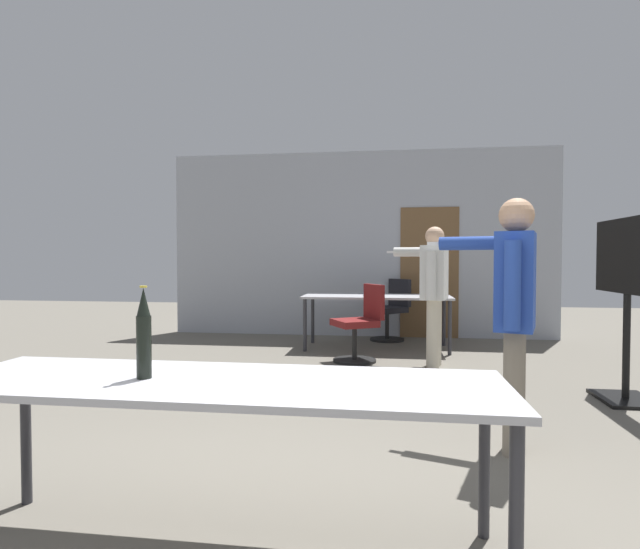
# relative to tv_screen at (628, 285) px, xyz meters

# --- Properties ---
(back_wall) EXTENTS (6.14, 0.12, 2.96)m
(back_wall) POSITION_rel_tv_screen_xyz_m (-2.50, 3.40, 0.45)
(back_wall) COLOR #A3A8B2
(back_wall) RESTS_ON ground_plane
(conference_table_near) EXTENTS (2.36, 0.68, 0.74)m
(conference_table_near) POSITION_rel_tv_screen_xyz_m (-2.75, -2.65, -0.34)
(conference_table_near) COLOR #A8A8AD
(conference_table_near) RESTS_ON ground_plane
(conference_table_far) EXTENTS (2.01, 0.81, 0.74)m
(conference_table_far) POSITION_rel_tv_screen_xyz_m (-2.22, 2.28, -0.34)
(conference_table_far) COLOR #A8A8AD
(conference_table_far) RESTS_ON ground_plane
(tv_screen) EXTENTS (0.44, 1.23, 1.60)m
(tv_screen) POSITION_rel_tv_screen_xyz_m (0.00, 0.00, 0.00)
(tv_screen) COLOR black
(tv_screen) RESTS_ON ground_plane
(person_far_watching) EXTENTS (0.69, 0.73, 1.63)m
(person_far_watching) POSITION_rel_tv_screen_xyz_m (-1.26, -1.31, -0.03)
(person_far_watching) COLOR slate
(person_far_watching) RESTS_ON ground_plane
(person_right_polo) EXTENTS (0.73, 0.80, 1.61)m
(person_right_polo) POSITION_rel_tv_screen_xyz_m (-1.55, 1.20, -0.06)
(person_right_polo) COLOR beige
(person_right_polo) RESTS_ON ground_plane
(office_chair_near_pushed) EXTENTS (0.67, 0.65, 0.93)m
(office_chair_near_pushed) POSITION_rel_tv_screen_xyz_m (-2.39, 1.38, -0.58)
(office_chair_near_pushed) COLOR black
(office_chair_near_pushed) RESTS_ON ground_plane
(office_chair_far_right) EXTENTS (0.69, 0.68, 0.93)m
(office_chair_far_right) POSITION_rel_tv_screen_xyz_m (-2.02, 3.03, -0.58)
(office_chair_far_right) COLOR black
(office_chair_far_right) RESTS_ON ground_plane
(beer_bottle) EXTENTS (0.06, 0.06, 0.39)m
(beer_bottle) POSITION_rel_tv_screen_xyz_m (-3.07, -2.67, -0.10)
(beer_bottle) COLOR black
(beer_bottle) RESTS_ON conference_table_near
(drink_cup) EXTENTS (0.08, 0.08, 0.09)m
(drink_cup) POSITION_rel_tv_screen_xyz_m (-2.36, 2.22, -0.24)
(drink_cup) COLOR #2866A3
(drink_cup) RESTS_ON conference_table_far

